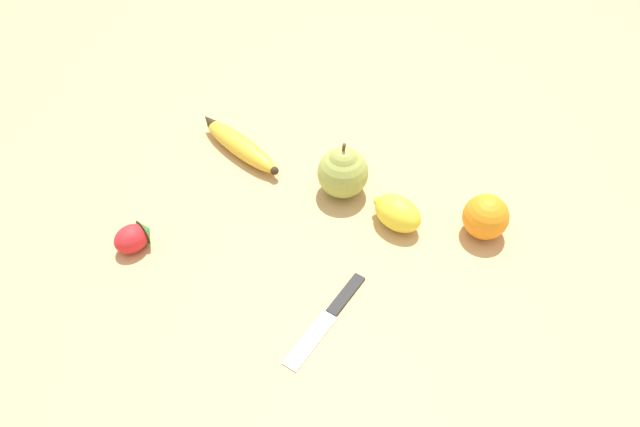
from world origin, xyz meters
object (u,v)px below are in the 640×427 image
(orange, at_px, (486,217))
(paring_knife, at_px, (329,315))
(strawberry, at_px, (134,237))
(banana, at_px, (239,145))
(lemon, at_px, (397,213))
(pear, at_px, (345,172))

(orange, relative_size, paring_knife, 0.39)
(orange, relative_size, strawberry, 1.09)
(banana, bearing_deg, orange, -160.02)
(orange, height_order, lemon, orange)
(banana, distance_m, pear, 0.20)
(lemon, height_order, paring_knife, lemon)
(orange, bearing_deg, pear, 106.39)
(orange, xyz_separation_m, lemon, (-0.07, 0.11, -0.01))
(lemon, bearing_deg, paring_knife, -173.07)
(banana, height_order, paring_knife, banana)
(banana, bearing_deg, strawberry, 102.12)
(orange, bearing_deg, paring_knife, 161.96)
(banana, relative_size, pear, 1.93)
(banana, distance_m, paring_knife, 0.36)
(strawberry, relative_size, lemon, 0.74)
(orange, relative_size, pear, 0.69)
(orange, xyz_separation_m, strawberry, (-0.34, 0.38, -0.01))
(banana, xyz_separation_m, paring_knife, (-0.16, -0.32, -0.01))
(banana, height_order, strawberry, strawberry)
(pear, xyz_separation_m, strawberry, (-0.28, 0.17, -0.02))
(pear, bearing_deg, strawberry, 148.78)
(pear, distance_m, paring_knife, 0.24)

